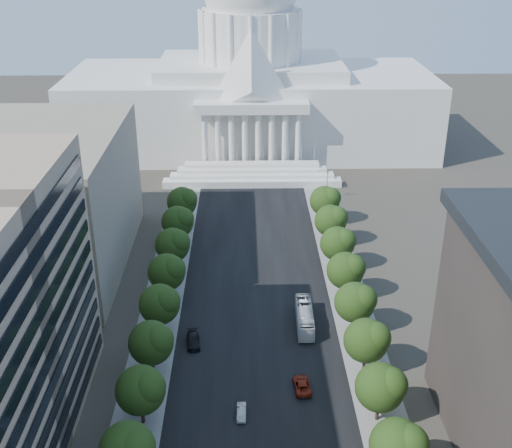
{
  "coord_description": "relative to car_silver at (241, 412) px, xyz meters",
  "views": [
    {
      "loc": [
        -2.09,
        -28.66,
        69.38
      ],
      "look_at": [
        0.0,
        84.98,
        16.21
      ],
      "focal_mm": 45.0,
      "sensor_mm": 36.0,
      "label": 1
    }
  ],
  "objects": [
    {
      "name": "streetlight_d",
      "position": [
        22.82,
        35.86,
        5.15
      ],
      "size": [
        2.61,
        0.44,
        9.0
      ],
      "color": "gray",
      "rests_on": "ground"
    },
    {
      "name": "tree_l_f",
      "position": [
        -14.74,
        22.66,
        5.78
      ],
      "size": [
        7.79,
        7.6,
        9.97
      ],
      "color": "#33261C",
      "rests_on": "ground"
    },
    {
      "name": "tree_r_g",
      "position": [
        21.26,
        34.66,
        5.78
      ],
      "size": [
        7.79,
        7.6,
        9.97
      ],
      "color": "#33261C",
      "rests_on": "ground"
    },
    {
      "name": "streetlight_c",
      "position": [
        22.82,
        10.86,
        5.15
      ],
      "size": [
        2.61,
        0.44,
        9.0
      ],
      "color": "gray",
      "rests_on": "ground"
    },
    {
      "name": "streetlight_f",
      "position": [
        22.82,
        85.86,
        5.15
      ],
      "size": [
        2.61,
        0.44,
        9.0
      ],
      "color": "gray",
      "rests_on": "ground"
    },
    {
      "name": "car_dark_b",
      "position": [
        -8.83,
        18.92,
        0.15
      ],
      "size": [
        2.98,
        5.93,
        1.65
      ],
      "primitive_type": "imported",
      "rotation": [
        0.0,
        0.0,
        0.12
      ],
      "color": "black",
      "rests_on": "ground"
    },
    {
      "name": "tree_l_d",
      "position": [
        -14.74,
        -1.34,
        5.78
      ],
      "size": [
        7.79,
        7.6,
        9.97
      ],
      "color": "#33261C",
      "rests_on": "ground"
    },
    {
      "name": "tree_r_h",
      "position": [
        21.26,
        46.66,
        5.78
      ],
      "size": [
        7.79,
        7.6,
        9.97
      ],
      "color": "#33261C",
      "rests_on": "ground"
    },
    {
      "name": "tree_r_d",
      "position": [
        21.26,
        -1.34,
        5.78
      ],
      "size": [
        7.79,
        7.6,
        9.97
      ],
      "color": "#33261C",
      "rests_on": "ground"
    },
    {
      "name": "tree_r_j",
      "position": [
        21.26,
        70.66,
        5.78
      ],
      "size": [
        7.79,
        7.6,
        9.97
      ],
      "color": "#33261C",
      "rests_on": "ground"
    },
    {
      "name": "car_red",
      "position": [
        9.93,
        6.18,
        0.12
      ],
      "size": [
        3.02,
        5.87,
        1.59
      ],
      "primitive_type": "imported",
      "rotation": [
        0.0,
        0.0,
        3.21
      ],
      "color": "maroon",
      "rests_on": "ground"
    },
    {
      "name": "streetlight_e",
      "position": [
        22.82,
        60.86,
        5.15
      ],
      "size": [
        2.61,
        0.44,
        9.0
      ],
      "color": "gray",
      "rests_on": "ground"
    },
    {
      "name": "tree_l_j",
      "position": [
        -14.74,
        70.66,
        5.78
      ],
      "size": [
        7.79,
        7.6,
        9.97
      ],
      "color": "#33261C",
      "rests_on": "ground"
    },
    {
      "name": "tree_r_i",
      "position": [
        21.26,
        58.66,
        5.78
      ],
      "size": [
        7.79,
        7.6,
        9.97
      ],
      "color": "#33261C",
      "rests_on": "ground"
    },
    {
      "name": "tree_r_c",
      "position": [
        21.26,
        -13.34,
        5.78
      ],
      "size": [
        7.79,
        7.6,
        9.97
      ],
      "color": "#33261C",
      "rests_on": "ground"
    },
    {
      "name": "tree_r_e",
      "position": [
        21.26,
        10.66,
        5.78
      ],
      "size": [
        7.79,
        7.6,
        9.97
      ],
      "color": "#33261C",
      "rests_on": "ground"
    },
    {
      "name": "car_silver",
      "position": [
        0.0,
        0.0,
        0.0
      ],
      "size": [
        1.48,
        4.12,
        1.35
      ],
      "primitive_type": "imported",
      "rotation": [
        0.0,
        0.0,
        -0.01
      ],
      "color": "#A2A6AA",
      "rests_on": "ground"
    },
    {
      "name": "capitol",
      "position": [
        2.92,
        135.75,
        19.33
      ],
      "size": [
        120.0,
        56.0,
        73.0
      ],
      "color": "white",
      "rests_on": "ground"
    },
    {
      "name": "road_asphalt",
      "position": [
        2.92,
        40.86,
        -0.68
      ],
      "size": [
        30.0,
        260.0,
        0.01
      ],
      "primitive_type": "cube",
      "color": "black",
      "rests_on": "ground"
    },
    {
      "name": "office_block_left_far",
      "position": [
        -45.08,
        50.86,
        14.32
      ],
      "size": [
        38.0,
        52.0,
        30.0
      ],
      "primitive_type": "cube",
      "color": "gray",
      "rests_on": "ground"
    },
    {
      "name": "tree_l_i",
      "position": [
        -14.74,
        58.66,
        5.78
      ],
      "size": [
        7.79,
        7.6,
        9.97
      ],
      "color": "#33261C",
      "rests_on": "ground"
    },
    {
      "name": "tree_l_h",
      "position": [
        -14.74,
        46.66,
        5.78
      ],
      "size": [
        7.79,
        7.6,
        9.97
      ],
      "color": "#33261C",
      "rests_on": "ground"
    },
    {
      "name": "sidewalk_left",
      "position": [
        -16.08,
        40.86,
        -0.68
      ],
      "size": [
        8.0,
        260.0,
        0.02
      ],
      "primitive_type": "cube",
      "color": "gray",
      "rests_on": "ground"
    },
    {
      "name": "tree_l_e",
      "position": [
        -14.74,
        10.66,
        5.78
      ],
      "size": [
        7.79,
        7.6,
        9.97
      ],
      "color": "#33261C",
      "rests_on": "ground"
    },
    {
      "name": "sidewalk_right",
      "position": [
        21.92,
        40.86,
        -0.68
      ],
      "size": [
        8.0,
        260.0,
        0.02
      ],
      "primitive_type": "cube",
      "color": "gray",
      "rests_on": "ground"
    },
    {
      "name": "city_bus",
      "position": [
        11.96,
        24.7,
        1.11
      ],
      "size": [
        3.3,
        12.92,
        3.58
      ],
      "primitive_type": "imported",
      "rotation": [
        0.0,
        0.0,
        -0.02
      ],
      "color": "silver",
      "rests_on": "ground"
    },
    {
      "name": "tree_r_f",
      "position": [
        21.26,
        22.66,
        5.78
      ],
      "size": [
        7.79,
        7.6,
        9.97
      ],
      "color": "#33261C",
      "rests_on": "ground"
    },
    {
      "name": "tree_l_g",
      "position": [
        -14.74,
        34.66,
        5.78
      ],
      "size": [
        7.79,
        7.6,
        9.97
      ],
      "color": "#33261C",
      "rests_on": "ground"
    }
  ]
}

